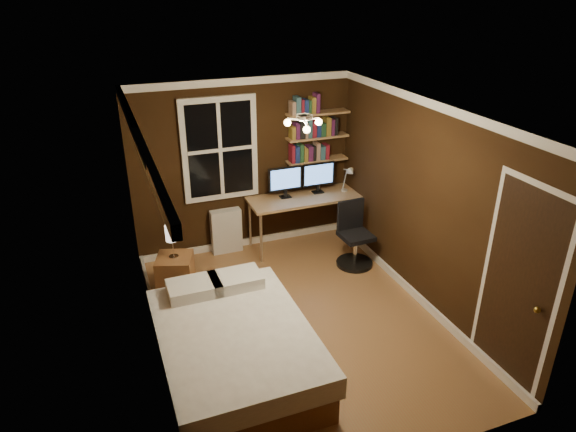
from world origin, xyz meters
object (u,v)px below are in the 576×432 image
object	(u,v)px
monitor_left	(285,182)
nightstand	(176,276)
monitor_right	(318,178)
radiator	(226,231)
desk_lamp	(347,179)
desk	(305,200)
bed	(235,348)
office_chair	(354,242)
bedside_lamp	(172,242)

from	to	relation	value
monitor_left	nightstand	bearing A→B (deg)	-156.89
monitor_left	monitor_right	bearing A→B (deg)	0.00
radiator	desk_lamp	xyz separation A→B (m)	(1.79, -0.29, 0.67)
desk_lamp	desk	bearing A→B (deg)	172.98
nightstand	desk_lamp	size ratio (longest dim) A/B	1.23
bed	office_chair	bearing A→B (deg)	35.29
nightstand	radiator	distance (m)	1.26
monitor_right	bed	bearing A→B (deg)	-129.40
bed	nightstand	bearing A→B (deg)	100.56
monitor_left	desk_lamp	xyz separation A→B (m)	(0.92, -0.16, -0.01)
bed	nightstand	xyz separation A→B (m)	(-0.31, 1.65, -0.02)
bedside_lamp	monitor_right	bearing A→B (deg)	18.25
desk	desk_lamp	xyz separation A→B (m)	(0.64, -0.08, 0.28)
bed	bedside_lamp	world-z (taller)	bedside_lamp
desk_lamp	bed	bearing A→B (deg)	-136.62
radiator	monitor_right	world-z (taller)	monitor_right
bedside_lamp	desk_lamp	bearing A→B (deg)	12.43
radiator	office_chair	size ratio (longest dim) A/B	0.72
desk_lamp	office_chair	world-z (taller)	desk_lamp
bedside_lamp	monitor_left	xyz separation A→B (m)	(1.76, 0.75, 0.26)
bed	bedside_lamp	size ratio (longest dim) A/B	4.66
desk	nightstand	bearing A→B (deg)	-161.79
radiator	monitor_right	xyz separation A→B (m)	(1.39, -0.13, 0.69)
monitor_right	bedside_lamp	bearing A→B (deg)	-161.75
monitor_left	monitor_right	xyz separation A→B (m)	(0.52, 0.00, 0.00)
bed	nightstand	distance (m)	1.68
office_chair	desk_lamp	bearing A→B (deg)	70.68
radiator	desk	bearing A→B (deg)	-10.52
nightstand	monitor_left	distance (m)	2.06
radiator	desk	distance (m)	1.23
radiator	monitor_right	bearing A→B (deg)	-5.34
desk	office_chair	bearing A→B (deg)	-60.95
bedside_lamp	radiator	distance (m)	1.32
monitor_right	desk_lamp	xyz separation A→B (m)	(0.40, -0.16, -0.01)
desk	office_chair	world-z (taller)	office_chair
monitor_left	office_chair	xyz separation A→B (m)	(0.70, -0.86, -0.68)
nightstand	office_chair	distance (m)	2.47
nightstand	bedside_lamp	distance (m)	0.49
radiator	monitor_right	size ratio (longest dim) A/B	1.32
nightstand	office_chair	xyz separation A→B (m)	(2.47, -0.11, 0.07)
radiator	nightstand	bearing A→B (deg)	-135.22
desk	office_chair	xyz separation A→B (m)	(0.43, -0.78, -0.38)
bed	bedside_lamp	bearing A→B (deg)	100.56
nightstand	desk	bearing A→B (deg)	36.49
bed	monitor_right	distance (m)	3.19
bed	desk_lamp	bearing A→B (deg)	43.12
bedside_lamp	nightstand	bearing A→B (deg)	0.00
bedside_lamp	bed	bearing A→B (deg)	-79.19
bed	desk	xyz separation A→B (m)	(1.72, 2.32, 0.43)
nightstand	monitor_right	xyz separation A→B (m)	(2.28, 0.75, 0.75)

